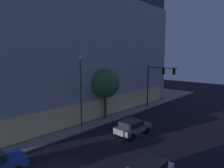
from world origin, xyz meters
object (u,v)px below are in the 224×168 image
(modern_building, at_px, (50,49))
(car_grey, at_px, (132,127))
(traffic_light_far_corner, at_px, (158,78))
(street_lamp_sidewalk, at_px, (81,84))
(sidewalk_tree, at_px, (105,83))

(modern_building, distance_m, car_grey, 22.59)
(car_grey, bearing_deg, traffic_light_far_corner, 16.78)
(modern_building, bearing_deg, car_grey, -96.59)
(traffic_light_far_corner, xyz_separation_m, street_lamp_sidewalk, (-13.82, 1.79, 0.30))
(traffic_light_far_corner, bearing_deg, modern_building, 116.38)
(modern_building, height_order, sidewalk_tree, modern_building)
(sidewalk_tree, bearing_deg, street_lamp_sidewalk, -170.53)
(traffic_light_far_corner, relative_size, street_lamp_sidewalk, 0.83)
(modern_building, xyz_separation_m, street_lamp_sidewalk, (-5.25, -15.49, -4.49))
(sidewalk_tree, bearing_deg, car_grey, -106.51)
(modern_building, distance_m, sidewalk_tree, 15.54)
(street_lamp_sidewalk, height_order, car_grey, street_lamp_sidewalk)
(street_lamp_sidewalk, distance_m, sidewalk_tree, 4.70)
(traffic_light_far_corner, relative_size, car_grey, 1.65)
(traffic_light_far_corner, distance_m, sidewalk_tree, 9.56)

